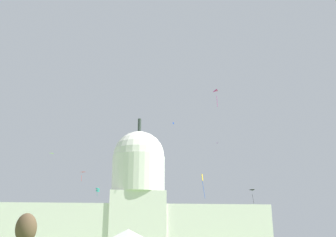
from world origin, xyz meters
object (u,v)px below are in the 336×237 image
(tree_west_far, at_px, (26,228))
(kite_turquoise_mid, at_px, (98,190))
(kite_black_low, at_px, (253,193))
(kite_white_mid, at_px, (52,154))
(kite_magenta_mid, at_px, (218,93))
(kite_red_mid, at_px, (82,173))
(kite_violet_high, at_px, (216,144))
(kite_gold_low, at_px, (203,181))
(capitol_building, at_px, (138,206))
(kite_blue_high, at_px, (173,123))

(tree_west_far, height_order, kite_turquoise_mid, kite_turquoise_mid)
(kite_black_low, bearing_deg, kite_white_mid, 28.35)
(kite_magenta_mid, distance_m, kite_red_mid, 62.45)
(tree_west_far, height_order, kite_black_low, kite_black_low)
(tree_west_far, relative_size, kite_violet_high, 9.32)
(kite_turquoise_mid, relative_size, kite_gold_low, 0.59)
(tree_west_far, distance_m, kite_black_low, 68.46)
(kite_white_mid, bearing_deg, kite_magenta_mid, -93.72)
(capitol_building, bearing_deg, tree_west_far, -113.10)
(tree_west_far, relative_size, kite_blue_high, 9.08)
(kite_magenta_mid, relative_size, kite_black_low, 0.84)
(kite_black_low, height_order, kite_violet_high, kite_violet_high)
(kite_red_mid, relative_size, kite_blue_high, 2.21)
(tree_west_far, height_order, kite_violet_high, kite_violet_high)
(capitol_building, height_order, kite_white_mid, capitol_building)
(kite_black_low, bearing_deg, kite_blue_high, -31.77)
(kite_red_mid, distance_m, kite_blue_high, 73.63)
(capitol_building, relative_size, kite_black_low, 35.14)
(kite_black_low, bearing_deg, kite_magenta_mid, 109.02)
(kite_red_mid, relative_size, kite_black_low, 0.74)
(kite_blue_high, bearing_deg, capitol_building, -2.32)
(kite_black_low, height_order, kite_blue_high, kite_blue_high)
(kite_black_low, distance_m, kite_violet_high, 51.89)
(kite_blue_high, bearing_deg, kite_red_mid, 109.53)
(tree_west_far, xyz_separation_m, kite_gold_low, (43.93, -51.86, 7.08))
(kite_turquoise_mid, xyz_separation_m, kite_blue_high, (30.58, 49.05, 38.63))
(kite_turquoise_mid, bearing_deg, capitol_building, -146.95)
(kite_red_mid, xyz_separation_m, kite_black_low, (52.36, -10.49, -6.85))
(kite_red_mid, height_order, kite_black_low, kite_red_mid)
(kite_blue_high, xyz_separation_m, kite_gold_low, (-6.31, -109.59, -44.20))
(kite_turquoise_mid, bearing_deg, kite_black_low, 115.62)
(kite_turquoise_mid, height_order, kite_gold_low, kite_turquoise_mid)
(kite_magenta_mid, height_order, kite_blue_high, kite_blue_high)
(capitol_building, distance_m, kite_violet_high, 58.42)
(capitol_building, bearing_deg, kite_violet_high, -53.14)
(kite_blue_high, xyz_separation_m, kite_violet_high, (16.26, -20.48, -14.87))
(kite_magenta_mid, xyz_separation_m, kite_red_mid, (-33.23, 52.20, -8.41))
(kite_red_mid, distance_m, kite_violet_high, 64.93)
(capitol_building, distance_m, kite_gold_low, 132.66)
(kite_white_mid, bearing_deg, kite_red_mid, -72.38)
(kite_blue_high, distance_m, kite_white_mid, 71.88)
(kite_blue_high, bearing_deg, kite_gold_low, 139.03)
(tree_west_far, bearing_deg, kite_red_mid, 10.82)
(kite_magenta_mid, relative_size, kite_turquoise_mid, 1.17)
(kite_blue_high, height_order, kite_gold_low, kite_blue_high)
(kite_turquoise_mid, xyz_separation_m, kite_gold_low, (24.27, -60.53, -5.56))
(kite_violet_high, bearing_deg, capitol_building, -150.99)
(capitol_building, bearing_deg, kite_magenta_mid, -83.89)
(capitol_building, height_order, kite_red_mid, capitol_building)
(tree_west_far, relative_size, kite_white_mid, 6.95)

